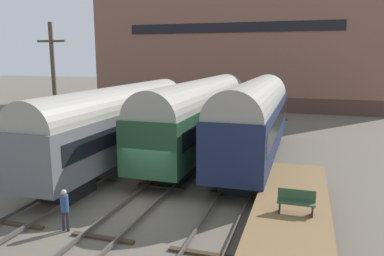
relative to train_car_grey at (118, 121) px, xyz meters
name	(u,v)px	position (x,y,z in m)	size (l,w,h in m)	color
ground_plane	(137,209)	(4.01, -6.00, -2.89)	(200.00, 200.00, 0.00)	#60594C
track_left	(61,197)	(0.00, -6.00, -2.75)	(2.60, 60.00, 0.26)	#4C4742
track_middle	(137,206)	(4.01, -6.00, -2.75)	(2.60, 60.00, 0.26)	#4C4742
track_right	(223,217)	(8.02, -6.00, -2.75)	(2.60, 60.00, 0.26)	#4C4742
train_car_grey	(118,121)	(0.00, 0.00, 0.00)	(2.91, 16.75, 5.07)	black
train_car_navy	(254,117)	(8.02, 3.20, 0.18)	(3.12, 15.98, 5.42)	black
train_car_green	(200,112)	(4.01, 4.63, 0.10)	(3.13, 18.91, 5.28)	black
station_platform	(291,216)	(10.82, -6.91, -1.97)	(2.95, 14.03, 0.99)	brown
bench	(296,201)	(10.99, -6.70, -1.41)	(1.40, 0.40, 0.91)	#2D4C33
person_worker	(65,206)	(2.26, -8.81, -1.85)	(0.32, 0.32, 1.73)	#282833
utility_pole	(55,97)	(-2.88, -2.18, 1.65)	(1.80, 0.24, 8.76)	#473828
warehouse_building	(239,38)	(1.65, 33.20, 6.58)	(38.26, 13.52, 18.94)	#4F342A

